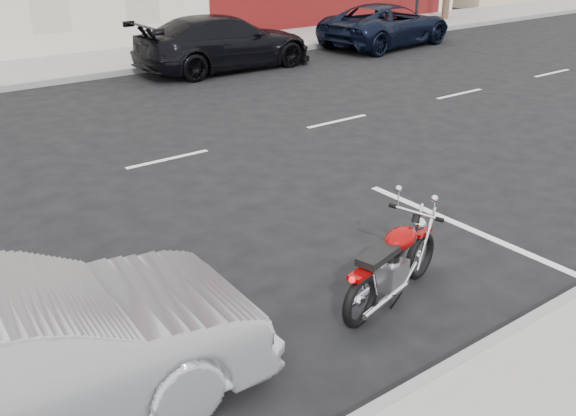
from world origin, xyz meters
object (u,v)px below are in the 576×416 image
(fire_hydrant, at_px, (388,16))
(motorcycle, at_px, (422,245))
(car_far, at_px, (224,42))
(sedan_silver, at_px, (4,366))
(suv_far, at_px, (387,25))

(fire_hydrant, xyz_separation_m, motorcycle, (-13.54, -14.06, -0.10))
(fire_hydrant, height_order, car_far, car_far)
(fire_hydrant, xyz_separation_m, sedan_silver, (-18.11, -13.86, 0.18))
(fire_hydrant, xyz_separation_m, car_far, (-9.08, -2.51, 0.23))
(sedan_silver, distance_m, suv_far, 19.18)
(car_far, bearing_deg, sedan_silver, 141.64)
(motorcycle, distance_m, car_far, 12.38)
(fire_hydrant, relative_size, motorcycle, 0.39)
(motorcycle, bearing_deg, car_far, 54.69)
(fire_hydrant, distance_m, motorcycle, 19.52)
(car_far, bearing_deg, motorcycle, 159.05)
(sedan_silver, bearing_deg, car_far, -35.83)
(sedan_silver, distance_m, car_far, 14.51)
(sedan_silver, relative_size, suv_far, 0.84)
(suv_far, xyz_separation_m, car_far, (-6.45, 0.04, 0.06))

